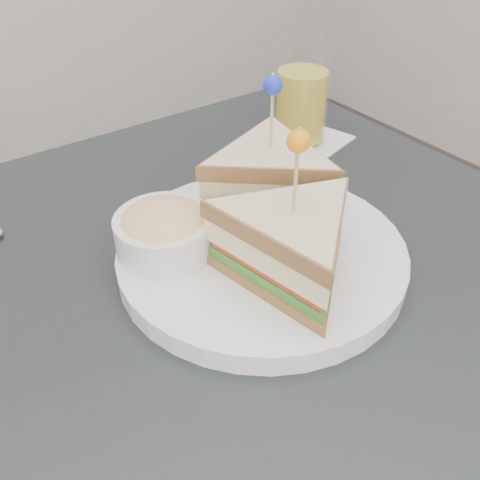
# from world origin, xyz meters

# --- Properties ---
(table) EXTENTS (0.80, 0.80, 0.75)m
(table) POSITION_xyz_m (0.00, 0.00, 0.67)
(table) COLOR black
(table) RESTS_ON ground
(plate_meal) EXTENTS (0.35, 0.35, 0.18)m
(plate_meal) POSITION_xyz_m (0.05, 0.02, 0.80)
(plate_meal) COLOR silver
(plate_meal) RESTS_ON table
(drink_set) EXTENTS (0.15, 0.15, 0.16)m
(drink_set) POSITION_xyz_m (0.26, 0.21, 0.82)
(drink_set) COLOR white
(drink_set) RESTS_ON table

